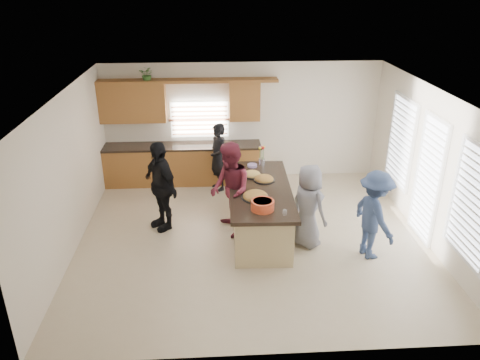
{
  "coord_description": "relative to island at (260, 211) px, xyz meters",
  "views": [
    {
      "loc": [
        -0.7,
        -7.71,
        4.64
      ],
      "look_at": [
        -0.22,
        0.14,
        1.15
      ],
      "focal_mm": 35.0,
      "sensor_mm": 36.0,
      "label": 1
    }
  ],
  "objects": [
    {
      "name": "platter_back",
      "position": [
        -0.11,
        0.55,
        0.52
      ],
      "size": [
        0.38,
        0.38,
        0.15
      ],
      "color": "black",
      "rests_on": "island"
    },
    {
      "name": "woman_right_front",
      "position": [
        0.83,
        -0.5,
        0.34
      ],
      "size": [
        0.85,
        0.92,
        1.58
      ],
      "primitive_type": "imported",
      "rotation": [
        0.0,
        0.0,
        2.15
      ],
      "color": "slate",
      "rests_on": "ground"
    },
    {
      "name": "plate_stack",
      "position": [
        -0.06,
        1.04,
        0.52
      ],
      "size": [
        0.2,
        0.2,
        0.05
      ],
      "primitive_type": "cylinder",
      "color": "#977EB8",
      "rests_on": "island"
    },
    {
      "name": "platter_mid",
      "position": [
        0.11,
        0.31,
        0.52
      ],
      "size": [
        0.41,
        0.41,
        0.17
      ],
      "color": "black",
      "rests_on": "island"
    },
    {
      "name": "back_cabinetry",
      "position": [
        -1.63,
        2.51,
        0.46
      ],
      "size": [
        4.08,
        0.66,
        2.46
      ],
      "color": "#96602B",
      "rests_on": "ground"
    },
    {
      "name": "woman_right_back",
      "position": [
        1.89,
        -0.95,
        0.36
      ],
      "size": [
        0.86,
        1.17,
        1.62
      ],
      "primitive_type": "imported",
      "rotation": [
        0.0,
        0.0,
        1.84
      ],
      "color": "navy",
      "rests_on": "ground"
    },
    {
      "name": "right_wall_glazing",
      "position": [
        3.05,
        -0.35,
        0.89
      ],
      "size": [
        0.06,
        4.0,
        2.25
      ],
      "color": "white",
      "rests_on": "ground"
    },
    {
      "name": "platter_front",
      "position": [
        -0.13,
        -0.44,
        0.53
      ],
      "size": [
        0.5,
        0.5,
        0.2
      ],
      "color": "black",
      "rests_on": "island"
    },
    {
      "name": "salad_bowl",
      "position": [
        -0.05,
        -0.89,
        0.59
      ],
      "size": [
        0.4,
        0.4,
        0.17
      ],
      "color": "#E04D29",
      "rests_on": "island"
    },
    {
      "name": "flower_vase",
      "position": [
        0.14,
        1.12,
        0.71
      ],
      "size": [
        0.14,
        0.14,
        0.42
      ],
      "color": "silver",
      "rests_on": "island"
    },
    {
      "name": "island",
      "position": [
        0.0,
        0.0,
        0.0
      ],
      "size": [
        1.23,
        2.73,
        0.95
      ],
      "rotation": [
        0.0,
        0.0,
        -0.03
      ],
      "color": "tan",
      "rests_on": "ground"
    },
    {
      "name": "clear_cup",
      "position": [
        0.3,
        -1.09,
        0.54
      ],
      "size": [
        0.08,
        0.08,
        0.09
      ],
      "primitive_type": "cylinder",
      "color": "white",
      "rests_on": "island"
    },
    {
      "name": "woman_left_back",
      "position": [
        -0.75,
        2.05,
        0.34
      ],
      "size": [
        0.61,
        0.69,
        1.58
      ],
      "primitive_type": "imported",
      "rotation": [
        0.0,
        0.0,
        -1.05
      ],
      "color": "black",
      "rests_on": "ground"
    },
    {
      "name": "potted_plant",
      "position": [
        -2.28,
        2.6,
        2.13
      ],
      "size": [
        0.39,
        0.36,
        0.36
      ],
      "primitive_type": "imported",
      "rotation": [
        0.0,
        0.0,
        -0.3
      ],
      "color": "#376C2B",
      "rests_on": "back_cabinetry"
    },
    {
      "name": "woman_left_mid",
      "position": [
        -0.56,
        0.0,
        0.46
      ],
      "size": [
        0.88,
        1.03,
        1.83
      ],
      "primitive_type": "imported",
      "rotation": [
        0.0,
        0.0,
        -1.33
      ],
      "color": "maroon",
      "rests_on": "ground"
    },
    {
      "name": "room_shell",
      "position": [
        -0.17,
        -0.22,
        1.45
      ],
      "size": [
        6.52,
        6.02,
        2.81
      ],
      "color": "silver",
      "rests_on": "ground"
    },
    {
      "name": "woman_left_front",
      "position": [
        -1.9,
        0.31,
        0.44
      ],
      "size": [
        0.97,
        1.11,
        1.79
      ],
      "primitive_type": "imported",
      "rotation": [
        0.0,
        0.0,
        -0.95
      ],
      "color": "black",
      "rests_on": "ground"
    },
    {
      "name": "floor",
      "position": [
        -0.17,
        -0.22,
        -0.45
      ],
      "size": [
        6.5,
        6.5,
        0.0
      ],
      "primitive_type": "plane",
      "color": "beige",
      "rests_on": "ground"
    }
  ]
}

